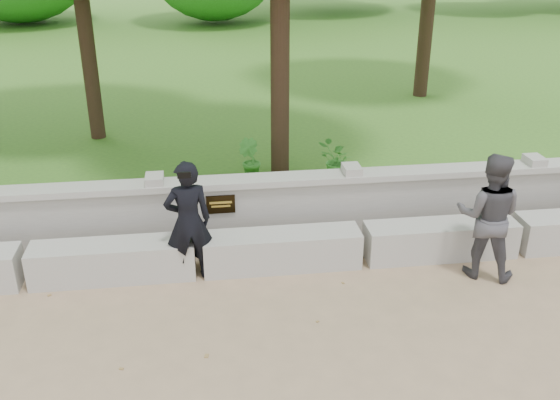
{
  "coord_description": "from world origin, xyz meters",
  "views": [
    {
      "loc": [
        0.09,
        -4.67,
        3.89
      ],
      "look_at": [
        0.98,
        1.95,
        0.87
      ],
      "focal_mm": 40.0,
      "sensor_mm": 36.0,
      "label": 1
    }
  ],
  "objects": [
    {
      "name": "lawn",
      "position": [
        0.0,
        14.0,
        0.12
      ],
      "size": [
        40.0,
        22.0,
        0.25
      ],
      "primitive_type": "cube",
      "color": "#355F20",
      "rests_on": "ground"
    },
    {
      "name": "visitor_left",
      "position": [
        3.33,
        1.41,
        0.76
      ],
      "size": [
        0.92,
        0.85,
        1.53
      ],
      "color": "#403F45",
      "rests_on": "ground"
    },
    {
      "name": "shrub_c",
      "position": [
        2.12,
        3.98,
        0.54
      ],
      "size": [
        0.69,
        0.67,
        0.59
      ],
      "primitive_type": "imported",
      "rotation": [
        0.0,
        0.0,
        3.72
      ],
      "color": "#367F2B",
      "rests_on": "lawn"
    },
    {
      "name": "parapet_wall",
      "position": [
        0.0,
        2.6,
        0.46
      ],
      "size": [
        12.5,
        0.35,
        0.9
      ],
      "color": "#9E9C95",
      "rests_on": "ground"
    },
    {
      "name": "ground",
      "position": [
        0.0,
        0.0,
        0.0
      ],
      "size": [
        80.0,
        80.0,
        0.0
      ],
      "primitive_type": "plane",
      "color": "#987E5D",
      "rests_on": "ground"
    },
    {
      "name": "man_main",
      "position": [
        -0.1,
        1.8,
        0.73
      ],
      "size": [
        0.58,
        0.53,
        1.47
      ],
      "color": "black",
      "rests_on": "ground"
    },
    {
      "name": "concrete_bench",
      "position": [
        0.0,
        1.9,
        0.22
      ],
      "size": [
        11.9,
        0.45,
        0.45
      ],
      "color": "#A8A69E",
      "rests_on": "ground"
    },
    {
      "name": "shrub_b",
      "position": [
        0.81,
        4.14,
        0.57
      ],
      "size": [
        0.45,
        0.44,
        0.63
      ],
      "primitive_type": "imported",
      "rotation": [
        0.0,
        0.0,
        2.43
      ],
      "color": "#367F2B",
      "rests_on": "lawn"
    }
  ]
}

